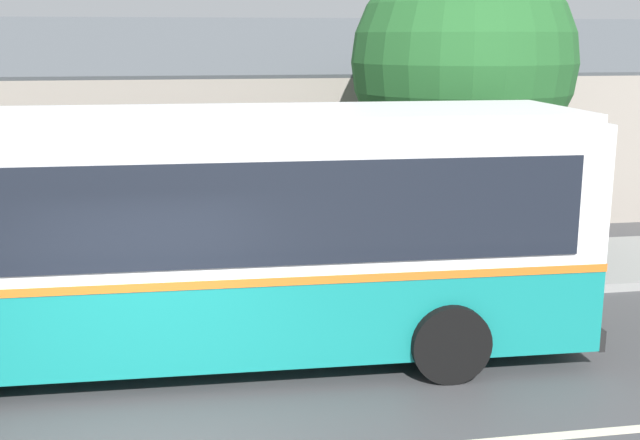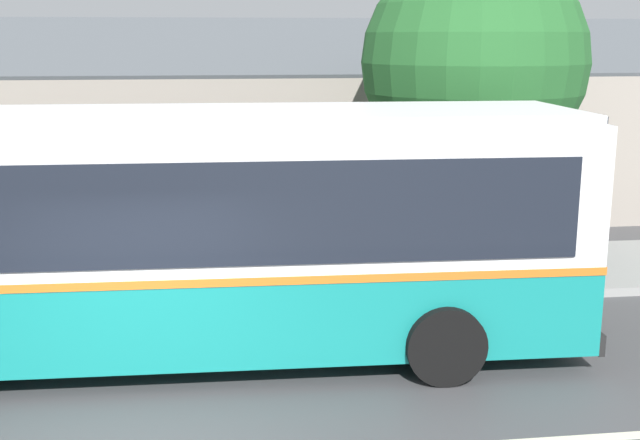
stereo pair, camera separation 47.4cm
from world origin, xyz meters
The scene contains 5 objects.
sidewalk_far centered at (0.00, 6.00, 0.07)m, with size 60.00×3.00×0.15m, color gray.
community_building centered at (-0.06, 13.37, 1.79)m, with size 26.31×8.27×5.70m.
transit_bus centered at (0.52, 2.90, 1.76)m, with size 10.58×2.96×3.28m.
bench_down_street centered at (-1.61, 6.01, 0.57)m, with size 1.65×0.51×0.94m.
street_tree_primary centered at (5.61, 6.81, 3.74)m, with size 4.07×4.07×5.78m.
Camera 2 is at (0.99, -7.40, 4.18)m, focal length 45.00 mm.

